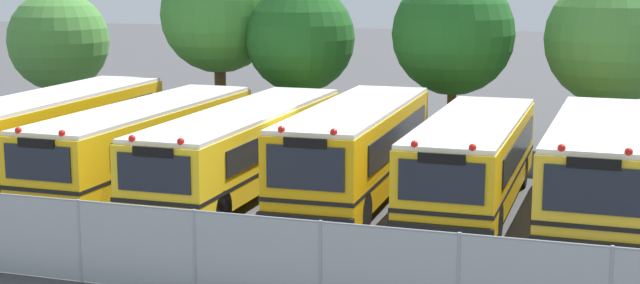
# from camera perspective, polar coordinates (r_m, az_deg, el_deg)

# --- Properties ---
(ground_plane) EXTENTS (160.00, 160.00, 0.00)m
(ground_plane) POSITION_cam_1_polar(r_m,az_deg,el_deg) (27.15, -1.23, -3.25)
(ground_plane) COLOR #424244
(school_bus_0) EXTENTS (2.78, 11.17, 2.71)m
(school_bus_0) POSITION_cam_1_polar(r_m,az_deg,el_deg) (30.82, -16.14, 0.68)
(school_bus_0) COLOR #EAA80C
(school_bus_0) RESTS_ON ground_plane
(school_bus_1) EXTENTS (2.54, 11.18, 2.50)m
(school_bus_1) POSITION_cam_1_polar(r_m,az_deg,el_deg) (29.13, -10.62, 0.16)
(school_bus_1) COLOR yellow
(school_bus_1) RESTS_ON ground_plane
(school_bus_2) EXTENTS (2.46, 11.47, 2.53)m
(school_bus_2) POSITION_cam_1_polar(r_m,az_deg,el_deg) (27.58, -4.62, -0.23)
(school_bus_2) COLOR yellow
(school_bus_2) RESTS_ON ground_plane
(school_bus_3) EXTENTS (2.66, 9.90, 2.80)m
(school_bus_3) POSITION_cam_1_polar(r_m,az_deg,el_deg) (26.52, 2.24, -0.34)
(school_bus_3) COLOR #EAA80C
(school_bus_3) RESTS_ON ground_plane
(school_bus_4) EXTENTS (2.53, 9.51, 2.60)m
(school_bus_4) POSITION_cam_1_polar(r_m,az_deg,el_deg) (25.81, 9.31, -0.99)
(school_bus_4) COLOR yellow
(school_bus_4) RESTS_ON ground_plane
(school_bus_5) EXTENTS (2.68, 9.56, 2.74)m
(school_bus_5) POSITION_cam_1_polar(r_m,az_deg,el_deg) (25.30, 16.83, -1.37)
(school_bus_5) COLOR yellow
(school_bus_5) RESTS_ON ground_plane
(tree_0) EXTENTS (4.19, 4.19, 5.67)m
(tree_0) POSITION_cam_1_polar(r_m,az_deg,el_deg) (40.46, -15.82, 6.04)
(tree_0) COLOR #4C3823
(tree_0) RESTS_ON ground_plane
(tree_1) EXTENTS (4.64, 4.64, 7.07)m
(tree_1) POSITION_cam_1_polar(r_m,az_deg,el_deg) (37.39, -6.17, 7.74)
(tree_1) COLOR #4C3823
(tree_1) RESTS_ON ground_plane
(tree_2) EXTENTS (4.18, 4.18, 6.00)m
(tree_2) POSITION_cam_1_polar(r_m,az_deg,el_deg) (35.74, -1.34, 6.35)
(tree_2) COLOR #4C3823
(tree_2) RESTS_ON ground_plane
(tree_3) EXTENTS (4.40, 4.40, 6.43)m
(tree_3) POSITION_cam_1_polar(r_m,az_deg,el_deg) (33.79, 8.19, 6.51)
(tree_3) COLOR #4C3823
(tree_3) RESTS_ON ground_plane
(tree_4) EXTENTS (4.58, 4.58, 6.38)m
(tree_4) POSITION_cam_1_polar(r_m,az_deg,el_deg) (34.08, 17.40, 5.92)
(tree_4) COLOR #4C3823
(tree_4) RESTS_ON ground_plane
(chainlink_fence) EXTENTS (23.75, 0.07, 1.78)m
(chainlink_fence) POSITION_cam_1_polar(r_m,az_deg,el_deg) (19.36, -11.20, -6.22)
(chainlink_fence) COLOR #9EA0A3
(chainlink_fence) RESTS_ON ground_plane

